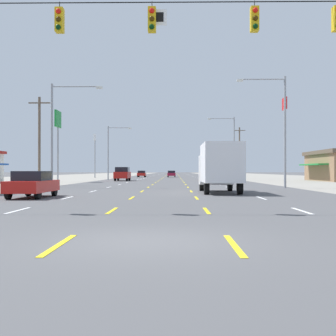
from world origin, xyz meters
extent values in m
plane|color=#4C4C4F|center=(0.00, 66.00, 0.00)|extent=(572.00, 572.00, 0.00)
cube|color=gray|center=(-24.75, 66.00, 0.00)|extent=(28.00, 440.00, 0.01)
cube|color=gray|center=(24.75, 66.00, 0.00)|extent=(28.00, 440.00, 0.01)
cube|color=white|center=(-5.25, 7.00, 0.01)|extent=(0.14, 2.60, 0.01)
cube|color=white|center=(-5.25, 14.50, 0.01)|extent=(0.14, 2.60, 0.01)
cube|color=white|center=(-5.25, 22.00, 0.01)|extent=(0.14, 2.60, 0.01)
cube|color=white|center=(-5.25, 29.50, 0.01)|extent=(0.14, 2.60, 0.01)
cube|color=white|center=(-5.25, 37.00, 0.01)|extent=(0.14, 2.60, 0.01)
cube|color=white|center=(-5.25, 44.50, 0.01)|extent=(0.14, 2.60, 0.01)
cube|color=white|center=(-5.25, 52.00, 0.01)|extent=(0.14, 2.60, 0.01)
cube|color=white|center=(-5.25, 59.50, 0.01)|extent=(0.14, 2.60, 0.01)
cube|color=white|center=(-5.25, 67.00, 0.01)|extent=(0.14, 2.60, 0.01)
cube|color=white|center=(-5.25, 74.50, 0.01)|extent=(0.14, 2.60, 0.01)
cube|color=white|center=(-5.25, 82.00, 0.01)|extent=(0.14, 2.60, 0.01)
cube|color=white|center=(-5.25, 89.50, 0.01)|extent=(0.14, 2.60, 0.01)
cube|color=white|center=(-5.25, 97.00, 0.01)|extent=(0.14, 2.60, 0.01)
cube|color=white|center=(-5.25, 104.50, 0.01)|extent=(0.14, 2.60, 0.01)
cube|color=white|center=(-5.25, 112.00, 0.01)|extent=(0.14, 2.60, 0.01)
cube|color=white|center=(-5.25, 119.50, 0.01)|extent=(0.14, 2.60, 0.01)
cube|color=white|center=(-5.25, 127.00, 0.01)|extent=(0.14, 2.60, 0.01)
cube|color=white|center=(-5.25, 134.50, 0.01)|extent=(0.14, 2.60, 0.01)
cube|color=white|center=(-5.25, 142.00, 0.01)|extent=(0.14, 2.60, 0.01)
cube|color=white|center=(-5.25, 149.50, 0.01)|extent=(0.14, 2.60, 0.01)
cube|color=white|center=(-5.25, 157.00, 0.01)|extent=(0.14, 2.60, 0.01)
cube|color=white|center=(-5.25, 164.50, 0.01)|extent=(0.14, 2.60, 0.01)
cube|color=white|center=(-5.25, 172.00, 0.01)|extent=(0.14, 2.60, 0.01)
cube|color=white|center=(-5.25, 179.50, 0.01)|extent=(0.14, 2.60, 0.01)
cube|color=white|center=(-5.25, 187.00, 0.01)|extent=(0.14, 2.60, 0.01)
cube|color=white|center=(-5.25, 194.50, 0.01)|extent=(0.14, 2.60, 0.01)
cube|color=white|center=(-5.25, 202.00, 0.01)|extent=(0.14, 2.60, 0.01)
cube|color=white|center=(-5.25, 209.50, 0.01)|extent=(0.14, 2.60, 0.01)
cube|color=white|center=(-5.25, 217.00, 0.01)|extent=(0.14, 2.60, 0.01)
cube|color=yellow|center=(-1.75, -0.50, 0.01)|extent=(0.14, 2.60, 0.01)
cube|color=yellow|center=(-1.75, 7.00, 0.01)|extent=(0.14, 2.60, 0.01)
cube|color=yellow|center=(-1.75, 14.50, 0.01)|extent=(0.14, 2.60, 0.01)
cube|color=yellow|center=(-1.75, 22.00, 0.01)|extent=(0.14, 2.60, 0.01)
cube|color=yellow|center=(-1.75, 29.50, 0.01)|extent=(0.14, 2.60, 0.01)
cube|color=yellow|center=(-1.75, 37.00, 0.01)|extent=(0.14, 2.60, 0.01)
cube|color=yellow|center=(-1.75, 44.50, 0.01)|extent=(0.14, 2.60, 0.01)
cube|color=yellow|center=(-1.75, 52.00, 0.01)|extent=(0.14, 2.60, 0.01)
cube|color=yellow|center=(-1.75, 59.50, 0.01)|extent=(0.14, 2.60, 0.01)
cube|color=yellow|center=(-1.75, 67.00, 0.01)|extent=(0.14, 2.60, 0.01)
cube|color=yellow|center=(-1.75, 74.50, 0.01)|extent=(0.14, 2.60, 0.01)
cube|color=yellow|center=(-1.75, 82.00, 0.01)|extent=(0.14, 2.60, 0.01)
cube|color=yellow|center=(-1.75, 89.50, 0.01)|extent=(0.14, 2.60, 0.01)
cube|color=yellow|center=(-1.75, 97.00, 0.01)|extent=(0.14, 2.60, 0.01)
cube|color=yellow|center=(-1.75, 104.50, 0.01)|extent=(0.14, 2.60, 0.01)
cube|color=yellow|center=(-1.75, 112.00, 0.01)|extent=(0.14, 2.60, 0.01)
cube|color=yellow|center=(-1.75, 119.50, 0.01)|extent=(0.14, 2.60, 0.01)
cube|color=yellow|center=(-1.75, 127.00, 0.01)|extent=(0.14, 2.60, 0.01)
cube|color=yellow|center=(-1.75, 134.50, 0.01)|extent=(0.14, 2.60, 0.01)
cube|color=yellow|center=(-1.75, 142.00, 0.01)|extent=(0.14, 2.60, 0.01)
cube|color=yellow|center=(-1.75, 149.50, 0.01)|extent=(0.14, 2.60, 0.01)
cube|color=yellow|center=(-1.75, 157.00, 0.01)|extent=(0.14, 2.60, 0.01)
cube|color=yellow|center=(-1.75, 164.50, 0.01)|extent=(0.14, 2.60, 0.01)
cube|color=yellow|center=(-1.75, 172.00, 0.01)|extent=(0.14, 2.60, 0.01)
cube|color=yellow|center=(-1.75, 179.50, 0.01)|extent=(0.14, 2.60, 0.01)
cube|color=yellow|center=(-1.75, 187.00, 0.01)|extent=(0.14, 2.60, 0.01)
cube|color=yellow|center=(-1.75, 194.50, 0.01)|extent=(0.14, 2.60, 0.01)
cube|color=yellow|center=(-1.75, 202.00, 0.01)|extent=(0.14, 2.60, 0.01)
cube|color=yellow|center=(-1.75, 209.50, 0.01)|extent=(0.14, 2.60, 0.01)
cube|color=yellow|center=(-1.75, 217.00, 0.01)|extent=(0.14, 2.60, 0.01)
cube|color=yellow|center=(1.75, -0.50, 0.01)|extent=(0.14, 2.60, 0.01)
cube|color=yellow|center=(1.75, 7.00, 0.01)|extent=(0.14, 2.60, 0.01)
cube|color=yellow|center=(1.75, 14.50, 0.01)|extent=(0.14, 2.60, 0.01)
cube|color=yellow|center=(1.75, 22.00, 0.01)|extent=(0.14, 2.60, 0.01)
cube|color=yellow|center=(1.75, 29.50, 0.01)|extent=(0.14, 2.60, 0.01)
cube|color=yellow|center=(1.75, 37.00, 0.01)|extent=(0.14, 2.60, 0.01)
cube|color=yellow|center=(1.75, 44.50, 0.01)|extent=(0.14, 2.60, 0.01)
cube|color=yellow|center=(1.75, 52.00, 0.01)|extent=(0.14, 2.60, 0.01)
cube|color=yellow|center=(1.75, 59.50, 0.01)|extent=(0.14, 2.60, 0.01)
cube|color=yellow|center=(1.75, 67.00, 0.01)|extent=(0.14, 2.60, 0.01)
cube|color=yellow|center=(1.75, 74.50, 0.01)|extent=(0.14, 2.60, 0.01)
cube|color=yellow|center=(1.75, 82.00, 0.01)|extent=(0.14, 2.60, 0.01)
cube|color=yellow|center=(1.75, 89.50, 0.01)|extent=(0.14, 2.60, 0.01)
cube|color=yellow|center=(1.75, 97.00, 0.01)|extent=(0.14, 2.60, 0.01)
cube|color=yellow|center=(1.75, 104.50, 0.01)|extent=(0.14, 2.60, 0.01)
cube|color=yellow|center=(1.75, 112.00, 0.01)|extent=(0.14, 2.60, 0.01)
cube|color=yellow|center=(1.75, 119.50, 0.01)|extent=(0.14, 2.60, 0.01)
cube|color=yellow|center=(1.75, 127.00, 0.01)|extent=(0.14, 2.60, 0.01)
cube|color=yellow|center=(1.75, 134.50, 0.01)|extent=(0.14, 2.60, 0.01)
cube|color=yellow|center=(1.75, 142.00, 0.01)|extent=(0.14, 2.60, 0.01)
cube|color=yellow|center=(1.75, 149.50, 0.01)|extent=(0.14, 2.60, 0.01)
cube|color=yellow|center=(1.75, 157.00, 0.01)|extent=(0.14, 2.60, 0.01)
cube|color=yellow|center=(1.75, 164.50, 0.01)|extent=(0.14, 2.60, 0.01)
cube|color=yellow|center=(1.75, 172.00, 0.01)|extent=(0.14, 2.60, 0.01)
cube|color=yellow|center=(1.75, 179.50, 0.01)|extent=(0.14, 2.60, 0.01)
cube|color=yellow|center=(1.75, 187.00, 0.01)|extent=(0.14, 2.60, 0.01)
cube|color=yellow|center=(1.75, 194.50, 0.01)|extent=(0.14, 2.60, 0.01)
cube|color=yellow|center=(1.75, 202.00, 0.01)|extent=(0.14, 2.60, 0.01)
cube|color=yellow|center=(1.75, 209.50, 0.01)|extent=(0.14, 2.60, 0.01)
cube|color=yellow|center=(1.75, 217.00, 0.01)|extent=(0.14, 2.60, 0.01)
cube|color=white|center=(5.25, 7.00, 0.01)|extent=(0.14, 2.60, 0.01)
cube|color=white|center=(5.25, 14.50, 0.01)|extent=(0.14, 2.60, 0.01)
cube|color=white|center=(5.25, 22.00, 0.01)|extent=(0.14, 2.60, 0.01)
cube|color=white|center=(5.25, 29.50, 0.01)|extent=(0.14, 2.60, 0.01)
cube|color=white|center=(5.25, 37.00, 0.01)|extent=(0.14, 2.60, 0.01)
cube|color=white|center=(5.25, 44.50, 0.01)|extent=(0.14, 2.60, 0.01)
cube|color=white|center=(5.25, 52.00, 0.01)|extent=(0.14, 2.60, 0.01)
cube|color=white|center=(5.25, 59.50, 0.01)|extent=(0.14, 2.60, 0.01)
cube|color=white|center=(5.25, 67.00, 0.01)|extent=(0.14, 2.60, 0.01)
cube|color=white|center=(5.25, 74.50, 0.01)|extent=(0.14, 2.60, 0.01)
cube|color=white|center=(5.25, 82.00, 0.01)|extent=(0.14, 2.60, 0.01)
cube|color=white|center=(5.25, 89.50, 0.01)|extent=(0.14, 2.60, 0.01)
cube|color=white|center=(5.25, 97.00, 0.01)|extent=(0.14, 2.60, 0.01)
cube|color=white|center=(5.25, 104.50, 0.01)|extent=(0.14, 2.60, 0.01)
cube|color=white|center=(5.25, 112.00, 0.01)|extent=(0.14, 2.60, 0.01)
cube|color=white|center=(5.25, 119.50, 0.01)|extent=(0.14, 2.60, 0.01)
cube|color=white|center=(5.25, 127.00, 0.01)|extent=(0.14, 2.60, 0.01)
cube|color=white|center=(5.25, 134.50, 0.01)|extent=(0.14, 2.60, 0.01)
cube|color=white|center=(5.25, 142.00, 0.01)|extent=(0.14, 2.60, 0.01)
cube|color=white|center=(5.25, 149.50, 0.01)|extent=(0.14, 2.60, 0.01)
cube|color=white|center=(5.25, 157.00, 0.01)|extent=(0.14, 2.60, 0.01)
cube|color=white|center=(5.25, 164.50, 0.01)|extent=(0.14, 2.60, 0.01)
cube|color=white|center=(5.25, 172.00, 0.01)|extent=(0.14, 2.60, 0.01)
cube|color=white|center=(5.25, 179.50, 0.01)|extent=(0.14, 2.60, 0.01)
cube|color=white|center=(5.25, 187.00, 0.01)|extent=(0.14, 2.60, 0.01)
cube|color=white|center=(5.25, 194.50, 0.01)|extent=(0.14, 2.60, 0.01)
cube|color=white|center=(5.25, 202.00, 0.01)|extent=(0.14, 2.60, 0.01)
cube|color=white|center=(5.25, 209.50, 0.01)|extent=(0.14, 2.60, 0.01)
cube|color=white|center=(5.25, 217.00, 0.01)|extent=(0.14, 2.60, 0.01)
cylinder|color=black|center=(0.00, 7.34, 7.87)|extent=(27.24, 0.04, 0.04)
cube|color=white|center=(-0.03, 7.28, 7.28)|extent=(0.60, 0.04, 0.60)
cube|color=black|center=(-0.03, 7.26, 7.28)|extent=(0.36, 0.01, 0.36)
cube|color=gold|center=(3.57, 7.24, 7.17)|extent=(0.30, 0.34, 0.92)
cylinder|color=black|center=(3.57, 7.24, 7.75)|extent=(0.03, 0.03, 0.24)
sphere|color=red|center=(3.57, 7.06, 7.45)|extent=(0.20, 0.20, 0.20)
sphere|color=#352202|center=(3.57, 7.06, 7.15)|extent=(0.20, 0.20, 0.20)
sphere|color=black|center=(3.57, 7.06, 6.85)|extent=(0.20, 0.20, 0.20)
cube|color=gold|center=(-3.78, 7.24, 7.17)|extent=(0.30, 0.34, 0.92)
cylinder|color=black|center=(-3.78, 7.24, 7.75)|extent=(0.03, 0.03, 0.24)
sphere|color=red|center=(-3.78, 7.06, 7.45)|extent=(0.20, 0.20, 0.20)
sphere|color=#352202|center=(-3.78, 7.06, 7.15)|extent=(0.20, 0.20, 0.20)
sphere|color=black|center=(-3.78, 7.06, 6.85)|extent=(0.20, 0.20, 0.20)
cube|color=gold|center=(-0.29, 7.24, 7.17)|extent=(0.30, 0.34, 0.92)
cylinder|color=black|center=(-0.29, 7.24, 7.75)|extent=(0.03, 0.03, 0.24)
sphere|color=red|center=(-0.29, 7.06, 7.45)|extent=(0.20, 0.20, 0.20)
sphere|color=#352202|center=(-0.29, 7.06, 7.15)|extent=(0.20, 0.20, 0.20)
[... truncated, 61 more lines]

